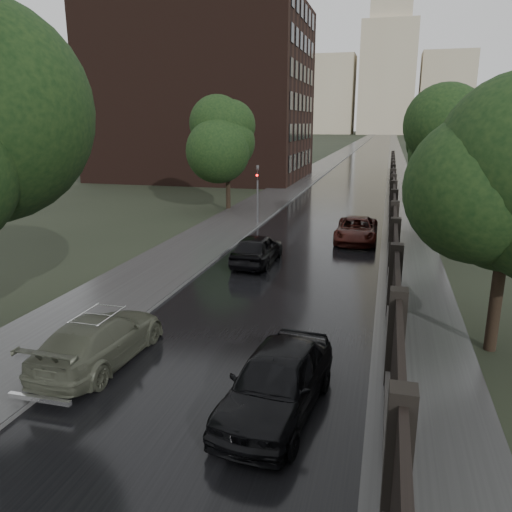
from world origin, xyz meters
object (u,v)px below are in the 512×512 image
(tree_left_far, at_px, (227,143))
(hatchback_left, at_px, (257,249))
(tree_right_c, at_px, (430,143))
(volga_sedan, at_px, (100,339))
(car_right_near, at_px, (277,381))
(traffic_light, at_px, (258,189))
(car_right_far, at_px, (356,230))
(tree_right_b, at_px, (453,157))
(tree_right_a, at_px, (511,189))

(tree_left_far, distance_m, hatchback_left, 16.40)
(tree_right_c, height_order, volga_sedan, tree_right_c)
(volga_sedan, bearing_deg, tree_left_far, -79.09)
(tree_right_c, height_order, hatchback_left, tree_right_c)
(car_right_near, bearing_deg, volga_sedan, 173.91)
(traffic_light, xyz_separation_m, car_right_far, (6.86, -3.47, -1.69))
(tree_right_b, relative_size, car_right_far, 1.38)
(volga_sedan, height_order, hatchback_left, hatchback_left)
(volga_sedan, xyz_separation_m, hatchback_left, (1.75, 11.25, 0.04))
(tree_right_b, distance_m, volga_sedan, 21.38)
(tree_left_far, distance_m, car_right_near, 29.09)
(traffic_light, xyz_separation_m, hatchback_left, (2.45, -9.52, -1.64))
(tree_right_a, height_order, car_right_near, tree_right_a)
(tree_right_a, relative_size, volga_sedan, 1.42)
(tree_right_c, distance_m, car_right_far, 19.59)
(tree_right_b, distance_m, traffic_light, 12.44)
(traffic_light, bearing_deg, car_right_near, -74.27)
(hatchback_left, distance_m, car_right_far, 7.49)
(traffic_light, relative_size, volga_sedan, 0.81)
(tree_right_c, distance_m, car_right_near, 37.65)
(tree_left_far, relative_size, volga_sedan, 1.49)
(volga_sedan, bearing_deg, traffic_light, -86.85)
(tree_right_c, height_order, car_right_far, tree_right_c)
(tree_right_c, xyz_separation_m, car_right_near, (-5.61, -37.00, -4.13))
(volga_sedan, distance_m, car_right_far, 18.37)
(tree_right_a, height_order, hatchback_left, tree_right_a)
(tree_left_far, height_order, volga_sedan, tree_left_far)
(traffic_light, height_order, volga_sedan, traffic_light)
(tree_right_b, bearing_deg, car_right_near, -106.44)
(tree_left_far, relative_size, hatchback_left, 1.66)
(traffic_light, bearing_deg, tree_right_b, -14.24)
(tree_right_c, bearing_deg, hatchback_left, -110.86)
(tree_left_far, relative_size, tree_right_c, 1.05)
(volga_sedan, distance_m, car_right_near, 5.63)
(tree_left_far, height_order, tree_right_c, tree_left_far)
(volga_sedan, relative_size, car_right_near, 1.03)
(tree_right_a, distance_m, car_right_far, 15.01)
(tree_right_a, xyz_separation_m, volga_sedan, (-11.10, -3.78, -4.23))
(tree_right_a, xyz_separation_m, car_right_near, (-5.61, -5.00, -4.13))
(tree_right_b, relative_size, volga_sedan, 1.42)
(hatchback_left, relative_size, car_right_near, 0.93)
(volga_sedan, relative_size, hatchback_left, 1.11)
(tree_right_b, height_order, car_right_near, tree_right_b)
(hatchback_left, bearing_deg, volga_sedan, 82.71)
(tree_left_far, bearing_deg, hatchback_left, -67.04)
(hatchback_left, distance_m, car_right_near, 13.02)
(hatchback_left, bearing_deg, tree_right_b, -143.52)
(volga_sedan, bearing_deg, tree_right_a, -160.00)
(tree_left_far, xyz_separation_m, tree_right_c, (15.50, 10.00, -0.29))
(hatchback_left, bearing_deg, car_right_far, -124.49)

